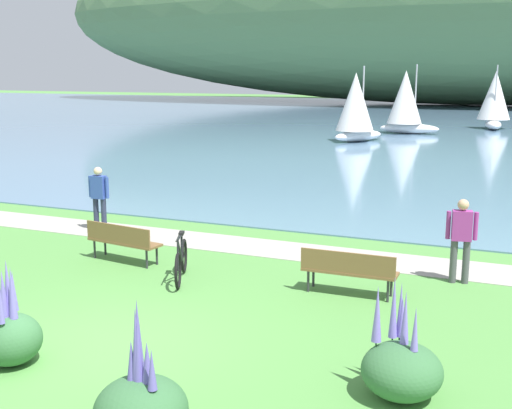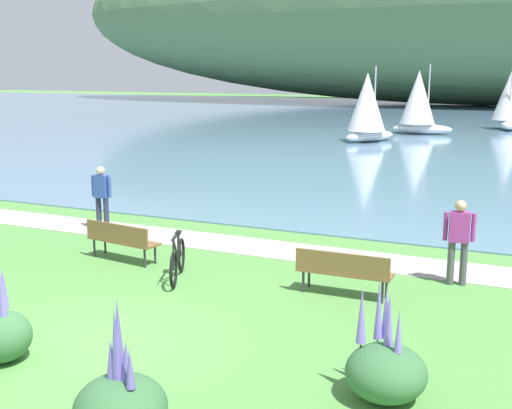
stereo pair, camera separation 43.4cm
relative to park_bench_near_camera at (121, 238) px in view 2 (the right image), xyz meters
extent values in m
plane|color=#518E42|center=(2.34, -3.83, -0.52)|extent=(200.00, 200.00, 0.00)
cube|color=#5B7F9E|center=(2.34, 44.02, -0.50)|extent=(180.00, 80.00, 0.04)
cube|color=#A39E93|center=(2.34, 2.30, -0.52)|extent=(60.00, 1.50, 0.01)
cube|color=brown|center=(0.01, 0.08, -0.07)|extent=(1.85, 0.73, 0.05)
cube|color=brown|center=(-0.02, -0.13, 0.15)|extent=(1.79, 0.30, 0.40)
cylinder|color=#2D2D33|center=(-0.72, 0.35, -0.30)|extent=(0.05, 0.05, 0.45)
cylinder|color=#2D2D33|center=(0.79, 0.13, -0.30)|extent=(0.05, 0.05, 0.45)
cylinder|color=#2D2D33|center=(-0.77, 0.02, -0.30)|extent=(0.05, 0.05, 0.45)
cylinder|color=#2D2D33|center=(0.74, -0.20, -0.30)|extent=(0.05, 0.05, 0.45)
cube|color=brown|center=(5.17, -0.10, -0.07)|extent=(1.81, 0.50, 0.05)
cube|color=brown|center=(5.18, -0.31, 0.15)|extent=(1.80, 0.06, 0.40)
cylinder|color=#2D2D33|center=(4.41, 0.06, -0.30)|extent=(0.05, 0.05, 0.45)
cylinder|color=#2D2D33|center=(5.94, 0.08, -0.30)|extent=(0.05, 0.05, 0.45)
cylinder|color=#2D2D33|center=(4.41, -0.27, -0.30)|extent=(0.05, 0.05, 0.45)
cylinder|color=#2D2D33|center=(5.94, -0.26, -0.30)|extent=(0.05, 0.05, 0.45)
torus|color=black|center=(2.02, -1.09, -0.16)|extent=(0.33, 0.69, 0.72)
torus|color=black|center=(1.62, -0.12, -0.16)|extent=(0.33, 0.69, 0.72)
cylinder|color=black|center=(1.89, -0.78, 0.15)|extent=(0.27, 0.58, 0.61)
cylinder|color=black|center=(1.88, -0.75, 0.41)|extent=(0.29, 0.62, 0.09)
cylinder|color=black|center=(1.77, -0.48, 0.12)|extent=(0.09, 0.13, 0.54)
cylinder|color=black|center=(1.70, -0.32, -0.15)|extent=(0.19, 0.41, 0.05)
cylinder|color=black|center=(1.68, -0.28, 0.11)|extent=(0.17, 0.35, 0.56)
cylinder|color=black|center=(2.01, -1.07, 0.14)|extent=(0.07, 0.09, 0.60)
cube|color=black|center=(1.75, -0.44, 0.42)|extent=(0.18, 0.26, 0.05)
cylinder|color=black|center=(2.00, -1.05, 0.48)|extent=(0.21, 0.45, 0.02)
cylinder|color=#282D47|center=(-2.31, 2.20, -0.08)|extent=(0.14, 0.14, 0.88)
cylinder|color=#282D47|center=(-2.07, 2.20, -0.08)|extent=(0.14, 0.14, 0.88)
cube|color=#334CA5|center=(-2.19, 2.20, 0.66)|extent=(0.38, 0.23, 0.60)
sphere|color=beige|center=(-2.19, 2.20, 1.08)|extent=(0.22, 0.22, 0.22)
cylinder|color=#334CA5|center=(-2.45, 2.19, 0.66)|extent=(0.09, 0.09, 0.56)
cylinder|color=#334CA5|center=(-1.93, 2.20, 0.66)|extent=(0.09, 0.09, 0.56)
cylinder|color=#4C4C51|center=(6.91, 1.38, -0.08)|extent=(0.14, 0.14, 0.88)
cylinder|color=#4C4C51|center=(7.14, 1.43, -0.08)|extent=(0.14, 0.14, 0.88)
cube|color=#9E338C|center=(7.02, 1.40, 0.66)|extent=(0.42, 0.29, 0.60)
sphere|color=tan|center=(7.02, 1.40, 1.08)|extent=(0.22, 0.22, 0.22)
cylinder|color=#9E338C|center=(6.77, 1.35, 0.66)|extent=(0.09, 0.09, 0.56)
cylinder|color=#9E338C|center=(7.28, 1.45, 0.66)|extent=(0.09, 0.09, 0.56)
ellipsoid|color=#386B3D|center=(4.27, -5.91, -0.14)|extent=(1.09, 1.09, 0.75)
cylinder|color=#386B3D|center=(4.37, -5.91, 0.14)|extent=(0.02, 0.02, 0.12)
cone|color=#6B5BB7|center=(4.37, -5.91, 0.45)|extent=(0.14, 0.14, 0.50)
cylinder|color=#386B3D|center=(4.24, -5.92, 0.14)|extent=(0.02, 0.02, 0.12)
cone|color=#6B5BB7|center=(4.24, -5.92, 0.64)|extent=(0.12, 0.12, 0.88)
cylinder|color=#386B3D|center=(4.27, -5.92, 0.14)|extent=(0.02, 0.02, 0.12)
cone|color=#6B5BB7|center=(4.27, -5.92, 0.57)|extent=(0.14, 0.14, 0.73)
cylinder|color=#386B3D|center=(4.18, -5.92, 0.14)|extent=(0.02, 0.02, 0.12)
cone|color=#6B5BB7|center=(4.18, -5.92, 0.45)|extent=(0.12, 0.12, 0.49)
cylinder|color=#386B3D|center=(4.12, -5.70, 0.14)|extent=(0.02, 0.02, 0.12)
cone|color=#6B5BB7|center=(4.12, -5.70, 0.65)|extent=(0.14, 0.14, 0.89)
cylinder|color=#386B3D|center=(4.50, -6.01, 0.14)|extent=(0.02, 0.02, 0.12)
cone|color=#6B5BB7|center=(4.50, -6.01, 0.44)|extent=(0.11, 0.11, 0.48)
ellipsoid|color=#386B3D|center=(6.83, -3.74, -0.16)|extent=(1.06, 1.06, 0.73)
cylinder|color=#386B3D|center=(6.72, -3.41, 0.12)|extent=(0.02, 0.02, 0.12)
cone|color=#8470D1|center=(6.72, -3.41, 0.56)|extent=(0.11, 0.11, 0.75)
cylinder|color=#386B3D|center=(6.75, -3.42, 0.12)|extent=(0.02, 0.02, 0.12)
cone|color=#8470D1|center=(6.75, -3.42, 0.46)|extent=(0.13, 0.13, 0.55)
cylinder|color=#386B3D|center=(6.48, -3.71, 0.12)|extent=(0.02, 0.02, 0.12)
cone|color=#8470D1|center=(6.48, -3.71, 0.56)|extent=(0.13, 0.13, 0.76)
cylinder|color=#386B3D|center=(6.64, -3.49, 0.12)|extent=(0.02, 0.02, 0.12)
cone|color=#8470D1|center=(6.64, -3.49, 0.60)|extent=(0.12, 0.12, 0.84)
cylinder|color=#386B3D|center=(6.98, -3.82, 0.12)|extent=(0.02, 0.02, 0.12)
cone|color=#8470D1|center=(6.98, -3.82, 0.48)|extent=(0.10, 0.10, 0.59)
cylinder|color=#386B3D|center=(6.83, -3.69, 0.12)|extent=(0.02, 0.02, 0.12)
cone|color=#8470D1|center=(6.83, -3.69, 0.55)|extent=(0.12, 0.12, 0.73)
ellipsoid|color=#386B3D|center=(1.44, -4.93, -0.15)|extent=(0.89, 0.89, 0.75)
cylinder|color=#386B3D|center=(1.31, -4.77, 0.14)|extent=(0.02, 0.02, 0.12)
cylinder|color=#386B3D|center=(1.56, -4.96, 0.14)|extent=(0.02, 0.02, 0.12)
cone|color=#7A6BC6|center=(1.56, -4.96, 0.58)|extent=(0.13, 0.13, 0.77)
cylinder|color=#386B3D|center=(1.34, -4.71, 0.14)|extent=(0.02, 0.02, 0.12)
cone|color=#7A6BC6|center=(1.34, -4.71, 0.51)|extent=(0.12, 0.12, 0.61)
cylinder|color=#386B3D|center=(1.46, -4.93, 0.14)|extent=(0.02, 0.02, 0.12)
ellipsoid|color=white|center=(-1.28, 26.33, -0.15)|extent=(2.76, 3.77, 0.65)
cylinder|color=#B2B2B2|center=(-1.13, 26.58, 2.04)|extent=(0.09, 0.09, 3.74)
cone|color=white|center=(-1.45, 26.02, 1.86)|extent=(3.03, 3.03, 3.37)
ellipsoid|color=white|center=(0.68, 32.28, -0.14)|extent=(3.91, 1.32, 0.67)
cylinder|color=#B2B2B2|center=(0.98, 32.30, 2.12)|extent=(0.10, 0.10, 3.85)
cone|color=white|center=(0.32, 32.26, 1.93)|extent=(2.43, 2.43, 3.47)
ellipsoid|color=white|center=(5.61, 38.13, -0.15)|extent=(1.54, 3.95, 0.67)
cylinder|color=#B2B2B2|center=(5.65, 37.83, 2.11)|extent=(0.10, 0.10, 3.84)
cone|color=white|center=(5.57, 38.49, 1.92)|extent=(2.54, 2.54, 3.46)
camera|label=1|loc=(8.12, -11.67, 3.66)|focal=45.73mm
camera|label=2|loc=(8.52, -11.50, 3.66)|focal=45.73mm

